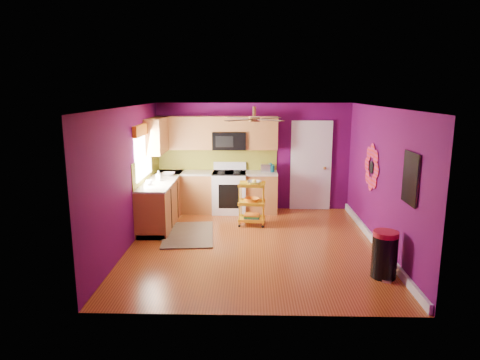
{
  "coord_description": "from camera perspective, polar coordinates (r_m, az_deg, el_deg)",
  "views": [
    {
      "loc": [
        -0.06,
        -7.43,
        2.78
      ],
      "look_at": [
        -0.26,
        0.4,
        1.13
      ],
      "focal_mm": 32.0,
      "sensor_mm": 36.0,
      "label": 1
    }
  ],
  "objects": [
    {
      "name": "room_envelope",
      "position": [
        7.52,
        2.1,
        3.08
      ],
      "size": [
        4.54,
        5.04,
        2.52
      ],
      "color": "#54094B",
      "rests_on": "ground"
    },
    {
      "name": "teal_kettle",
      "position": [
        9.85,
        4.1,
        1.58
      ],
      "size": [
        0.18,
        0.18,
        0.21
      ],
      "color": "#127D8B",
      "rests_on": "lower_cabinets"
    },
    {
      "name": "electric_range",
      "position": [
        9.88,
        -1.43,
        -1.56
      ],
      "size": [
        0.76,
        0.66,
        1.13
      ],
      "color": "white",
      "rests_on": "ground"
    },
    {
      "name": "ground",
      "position": [
        7.93,
        1.81,
        -8.65
      ],
      "size": [
        5.0,
        5.0,
        0.0
      ],
      "primitive_type": "plane",
      "color": "brown",
      "rests_on": "ground"
    },
    {
      "name": "panel_door",
      "position": [
        10.15,
        9.42,
        1.76
      ],
      "size": [
        0.95,
        0.11,
        2.15
      ],
      "color": "white",
      "rests_on": "ground"
    },
    {
      "name": "rolling_cart",
      "position": [
        8.91,
        1.63,
        -2.92
      ],
      "size": [
        0.57,
        0.44,
        0.99
      ],
      "color": "yellow",
      "rests_on": "ground"
    },
    {
      "name": "trash_can",
      "position": [
        6.88,
        18.71,
        -9.39
      ],
      "size": [
        0.5,
        0.5,
        0.72
      ],
      "color": "black",
      "rests_on": "ground"
    },
    {
      "name": "shag_rug",
      "position": [
        8.51,
        -6.88,
        -7.2
      ],
      "size": [
        1.08,
        1.63,
        0.02
      ],
      "primitive_type": "cube",
      "rotation": [
        0.0,
        0.0,
        0.09
      ],
      "color": "black",
      "rests_on": "ground"
    },
    {
      "name": "right_wall_art",
      "position": [
        7.57,
        19.03,
        1.05
      ],
      "size": [
        0.04,
        2.74,
        1.04
      ],
      "color": "black",
      "rests_on": "ground"
    },
    {
      "name": "soap_bottle_b",
      "position": [
        9.24,
        -10.79,
        0.72
      ],
      "size": [
        0.13,
        0.13,
        0.17
      ],
      "primitive_type": "imported",
      "color": "white",
      "rests_on": "lower_cabinets"
    },
    {
      "name": "counter_cup",
      "position": [
        8.66,
        -12.04,
        -0.32
      ],
      "size": [
        0.13,
        0.13,
        0.1
      ],
      "primitive_type": "imported",
      "color": "white",
      "rests_on": "lower_cabinets"
    },
    {
      "name": "left_window",
      "position": [
        8.81,
        -12.79,
        4.78
      ],
      "size": [
        0.08,
        1.35,
        1.08
      ],
      "color": "white",
      "rests_on": "ground"
    },
    {
      "name": "counter_dish",
      "position": [
        9.52,
        -9.52,
        0.79
      ],
      "size": [
        0.29,
        0.29,
        0.07
      ],
      "primitive_type": "imported",
      "color": "white",
      "rests_on": "lower_cabinets"
    },
    {
      "name": "lower_cabinets",
      "position": [
        9.62,
        -6.28,
        -2.3
      ],
      "size": [
        2.81,
        2.31,
        0.94
      ],
      "color": "#945928",
      "rests_on": "ground"
    },
    {
      "name": "ceiling_fan",
      "position": [
        7.64,
        1.92,
        8.19
      ],
      "size": [
        1.01,
        1.01,
        0.26
      ],
      "color": "#BF8C3F",
      "rests_on": "ground"
    },
    {
      "name": "toaster",
      "position": [
        9.83,
        3.42,
        1.6
      ],
      "size": [
        0.22,
        0.15,
        0.18
      ],
      "primitive_type": "cube",
      "color": "beige",
      "rests_on": "lower_cabinets"
    },
    {
      "name": "upper_cabinetry",
      "position": [
        9.72,
        -5.57,
        6.03
      ],
      "size": [
        2.8,
        2.3,
        1.26
      ],
      "color": "#945928",
      "rests_on": "ground"
    },
    {
      "name": "soap_bottle_a",
      "position": [
        9.0,
        -10.84,
        0.55
      ],
      "size": [
        0.1,
        0.1,
        0.21
      ],
      "primitive_type": "imported",
      "color": "#EA3F72",
      "rests_on": "lower_cabinets"
    }
  ]
}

